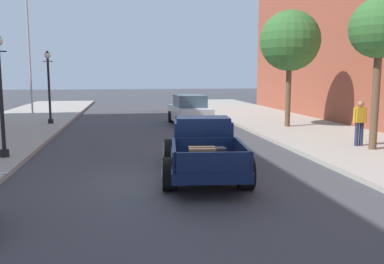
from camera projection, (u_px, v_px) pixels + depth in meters
name	position (u px, v px, depth m)	size (l,w,h in m)	color
ground_plane	(180.00, 181.00, 10.49)	(140.00, 140.00, 0.00)	#3D3D42
hotrod_truck_navy	(203.00, 147.00, 11.13)	(2.53, 5.06, 1.58)	#0F1938
car_background_white	(189.00, 111.00, 22.14)	(2.03, 4.38, 1.65)	silver
pedestrian_sidewalk_right	(360.00, 120.00, 14.70)	(0.53, 0.22, 1.65)	#232847
street_lamp_near	(0.00, 86.00, 12.49)	(0.50, 0.32, 3.85)	black
street_lamp_far	(49.00, 81.00, 21.38)	(0.50, 0.32, 3.85)	black
flagpole	(32.00, 28.00, 26.43)	(1.74, 0.16, 9.16)	#B2B2B7
street_tree_nearest	(380.00, 30.00, 13.58)	(2.04, 2.04, 5.17)	brown
street_tree_second	(290.00, 41.00, 19.86)	(2.96, 2.96, 5.73)	brown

